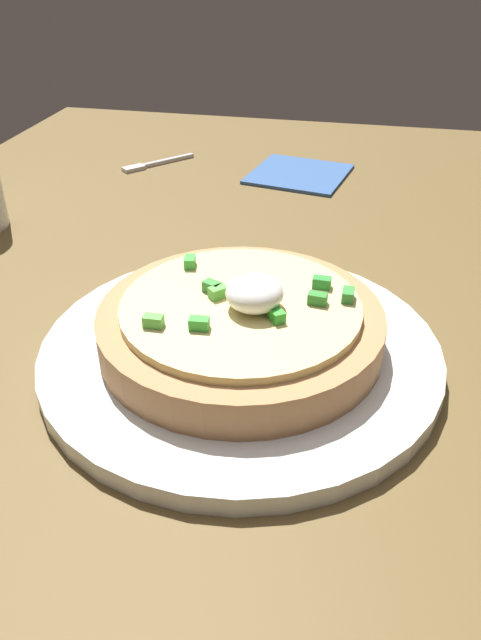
% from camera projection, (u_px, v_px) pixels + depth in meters
% --- Properties ---
extents(dining_table, '(1.15, 0.80, 0.02)m').
position_uv_depth(dining_table, '(202.00, 314.00, 0.53)').
color(dining_table, brown).
rests_on(dining_table, ground).
extents(plate, '(0.29, 0.29, 0.01)m').
position_uv_depth(plate, '(241.00, 351.00, 0.45)').
color(plate, silver).
rests_on(plate, dining_table).
extents(pizza, '(0.20, 0.20, 0.06)m').
position_uv_depth(pizza, '(241.00, 324.00, 0.44)').
color(pizza, '#AD7D50').
rests_on(pizza, plate).
extents(fork, '(0.08, 0.08, 0.00)m').
position_uv_depth(fork, '(153.00, 164.00, 0.81)').
color(fork, '#B7B7BC').
rests_on(fork, dining_table).
extents(napkin, '(0.13, 0.13, 0.00)m').
position_uv_depth(napkin, '(299.00, 174.00, 0.78)').
color(napkin, '#315288').
rests_on(napkin, dining_table).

